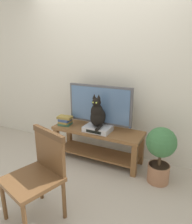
% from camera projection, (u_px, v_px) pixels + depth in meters
% --- Properties ---
extents(ground_plane, '(12.00, 12.00, 0.00)m').
position_uv_depth(ground_plane, '(75.00, 180.00, 2.74)').
color(ground_plane, '#ADA393').
extents(back_wall, '(7.00, 0.12, 2.80)m').
position_uv_depth(back_wall, '(107.00, 65.00, 3.18)').
color(back_wall, beige).
rests_on(back_wall, ground).
extents(tv_stand, '(1.35, 0.45, 0.50)m').
position_uv_depth(tv_stand, '(97.00, 139.00, 3.13)').
color(tv_stand, brown).
rests_on(tv_stand, ground).
extents(tv, '(0.98, 0.20, 0.64)m').
position_uv_depth(tv, '(100.00, 106.00, 3.05)').
color(tv, '#4C4C51').
rests_on(tv, tv_stand).
extents(media_box, '(0.38, 0.29, 0.08)m').
position_uv_depth(media_box, '(98.00, 128.00, 3.01)').
color(media_box, '#BCBCC1').
rests_on(media_box, tv_stand).
extents(cat, '(0.20, 0.34, 0.48)m').
position_uv_depth(cat, '(98.00, 114.00, 2.93)').
color(cat, black).
rests_on(cat, media_box).
extents(wooden_chair, '(0.60, 0.60, 0.89)m').
position_uv_depth(wooden_chair, '(39.00, 169.00, 2.03)').
color(wooden_chair, brown).
rests_on(wooden_chair, ground).
extents(book_stack, '(0.23, 0.19, 0.14)m').
position_uv_depth(book_stack, '(65.00, 121.00, 3.24)').
color(book_stack, '#38664C').
rests_on(book_stack, tv_stand).
extents(potted_plant, '(0.37, 0.37, 0.74)m').
position_uv_depth(potted_plant, '(160.00, 151.00, 2.58)').
color(potted_plant, '#9E6B4C').
rests_on(potted_plant, ground).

